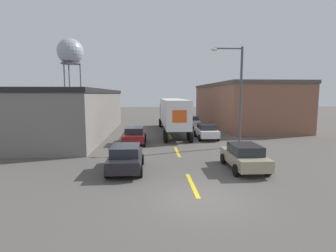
{
  "coord_description": "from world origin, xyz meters",
  "views": [
    {
      "loc": [
        -2.0,
        -10.56,
        4.44
      ],
      "look_at": [
        -0.63,
        10.46,
        1.86
      ],
      "focal_mm": 28.0,
      "sensor_mm": 36.0,
      "label": 1
    }
  ],
  "objects": [
    {
      "name": "street_lamp",
      "position": [
        5.11,
        10.76,
        4.78
      ],
      "size": [
        2.68,
        0.32,
        8.24
      ],
      "color": "#4C4C51",
      "rests_on": "ground_plane"
    },
    {
      "name": "parked_car_left_far",
      "position": [
        -3.48,
        12.74,
        0.79
      ],
      "size": [
        2.0,
        4.11,
        1.51
      ],
      "color": "maroon",
      "rests_on": "ground_plane"
    },
    {
      "name": "warehouse_right",
      "position": [
        11.13,
        27.42,
        2.97
      ],
      "size": [
        9.32,
        22.85,
        5.93
      ],
      "color": "brown",
      "rests_on": "ground_plane"
    },
    {
      "name": "ground_plane",
      "position": [
        0.0,
        0.0,
        0.0
      ],
      "size": [
        160.0,
        160.0,
        0.0
      ],
      "primitive_type": "plane",
      "color": "#56514C"
    },
    {
      "name": "parked_car_right_near",
      "position": [
        3.48,
        4.23,
        0.79
      ],
      "size": [
        2.0,
        4.11,
        1.51
      ],
      "color": "tan",
      "rests_on": "ground_plane"
    },
    {
      "name": "parked_car_left_near",
      "position": [
        -3.48,
        4.38,
        0.79
      ],
      "size": [
        2.0,
        4.11,
        1.51
      ],
      "color": "black",
      "rests_on": "ground_plane"
    },
    {
      "name": "parked_car_right_far",
      "position": [
        3.48,
        24.46,
        0.79
      ],
      "size": [
        2.0,
        4.11,
        1.51
      ],
      "color": "silver",
      "rests_on": "ground_plane"
    },
    {
      "name": "water_tower",
      "position": [
        -21.44,
        56.04,
        14.52
      ],
      "size": [
        6.24,
        6.24,
        17.81
      ],
      "color": "#47474C",
      "rests_on": "ground_plane"
    },
    {
      "name": "semi_truck",
      "position": [
        0.44,
        19.25,
        2.32
      ],
      "size": [
        2.71,
        14.61,
        3.87
      ],
      "rotation": [
        0.0,
        0.0,
        0.01
      ],
      "color": "black",
      "rests_on": "ground_plane"
    },
    {
      "name": "warehouse_left",
      "position": [
        -11.2,
        18.56,
        2.47
      ],
      "size": [
        9.46,
        21.58,
        4.93
      ],
      "color": "slate",
      "rests_on": "ground_plane"
    },
    {
      "name": "road_centerline",
      "position": [
        0.0,
        9.18,
        0.0
      ],
      "size": [
        0.2,
        18.25,
        0.01
      ],
      "color": "yellow",
      "rests_on": "ground_plane"
    },
    {
      "name": "parked_car_right_mid",
      "position": [
        3.48,
        14.9,
        0.79
      ],
      "size": [
        2.0,
        4.11,
        1.51
      ],
      "color": "silver",
      "rests_on": "ground_plane"
    }
  ]
}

